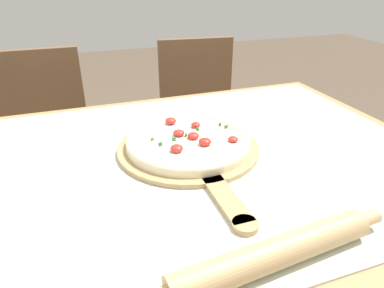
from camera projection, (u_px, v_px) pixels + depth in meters
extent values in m
cube|color=#A87F51|center=(186.00, 166.00, 0.85)|extent=(1.30, 0.92, 0.03)
cylinder|color=#A87F51|center=(283.00, 173.00, 1.54)|extent=(0.06, 0.06, 0.74)
cube|color=silver|center=(186.00, 160.00, 0.84)|extent=(1.22, 0.84, 0.00)
cylinder|color=tan|center=(188.00, 147.00, 0.88)|extent=(0.36, 0.36, 0.01)
cube|color=tan|center=(226.00, 200.00, 0.69)|extent=(0.04, 0.16, 0.01)
cylinder|color=tan|center=(245.00, 225.00, 0.62)|extent=(0.05, 0.05, 0.01)
cylinder|color=beige|center=(188.00, 142.00, 0.88)|extent=(0.32, 0.32, 0.02)
torus|color=beige|center=(188.00, 140.00, 0.87)|extent=(0.32, 0.32, 0.02)
cylinder|color=white|center=(188.00, 139.00, 0.87)|extent=(0.28, 0.28, 0.00)
ellipsoid|color=red|center=(171.00, 121.00, 0.95)|extent=(0.03, 0.03, 0.02)
ellipsoid|color=red|center=(193.00, 136.00, 0.87)|extent=(0.03, 0.03, 0.02)
ellipsoid|color=red|center=(177.00, 148.00, 0.81)|extent=(0.03, 0.03, 0.02)
ellipsoid|color=red|center=(204.00, 141.00, 0.84)|extent=(0.03, 0.03, 0.02)
ellipsoid|color=red|center=(196.00, 125.00, 0.93)|extent=(0.03, 0.03, 0.01)
ellipsoid|color=red|center=(179.00, 133.00, 0.89)|extent=(0.03, 0.03, 0.01)
ellipsoid|color=red|center=(233.00, 139.00, 0.86)|extent=(0.03, 0.03, 0.01)
cube|color=#387533|center=(160.00, 144.00, 0.84)|extent=(0.01, 0.01, 0.01)
cube|color=#387533|center=(177.00, 152.00, 0.80)|extent=(0.01, 0.01, 0.01)
cube|color=#387533|center=(226.00, 127.00, 0.93)|extent=(0.01, 0.01, 0.01)
cube|color=#387533|center=(152.00, 139.00, 0.86)|extent=(0.01, 0.01, 0.01)
cube|color=#387533|center=(198.00, 129.00, 0.91)|extent=(0.01, 0.01, 0.01)
cube|color=#387533|center=(186.00, 135.00, 0.88)|extent=(0.01, 0.01, 0.01)
cube|color=#387533|center=(174.00, 139.00, 0.86)|extent=(0.01, 0.01, 0.01)
cube|color=#387533|center=(220.00, 124.00, 0.94)|extent=(0.01, 0.01, 0.01)
cylinder|color=tan|center=(274.00, 254.00, 0.53)|extent=(0.36, 0.08, 0.05)
cylinder|color=tan|center=(367.00, 219.00, 0.60)|extent=(0.05, 0.03, 0.03)
cube|color=brown|center=(50.00, 160.00, 1.52)|extent=(0.40, 0.40, 0.02)
cube|color=brown|center=(41.00, 98.00, 1.56)|extent=(0.38, 0.04, 0.44)
cylinder|color=brown|center=(19.00, 230.00, 1.44)|extent=(0.04, 0.04, 0.42)
cylinder|color=brown|center=(97.00, 214.00, 1.53)|extent=(0.04, 0.04, 0.42)
cylinder|color=brown|center=(25.00, 189.00, 1.71)|extent=(0.04, 0.04, 0.42)
cylinder|color=brown|center=(91.00, 177.00, 1.80)|extent=(0.04, 0.04, 0.42)
cube|color=brown|center=(204.00, 136.00, 1.74)|extent=(0.44, 0.44, 0.02)
cube|color=brown|center=(196.00, 81.00, 1.79)|extent=(0.38, 0.08, 0.44)
cylinder|color=brown|center=(180.00, 194.00, 1.67)|extent=(0.04, 0.04, 0.42)
cylinder|color=brown|center=(242.00, 186.00, 1.73)|extent=(0.04, 0.04, 0.42)
cylinder|color=brown|center=(169.00, 162.00, 1.94)|extent=(0.04, 0.04, 0.42)
cylinder|color=brown|center=(223.00, 156.00, 2.01)|extent=(0.04, 0.04, 0.42)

